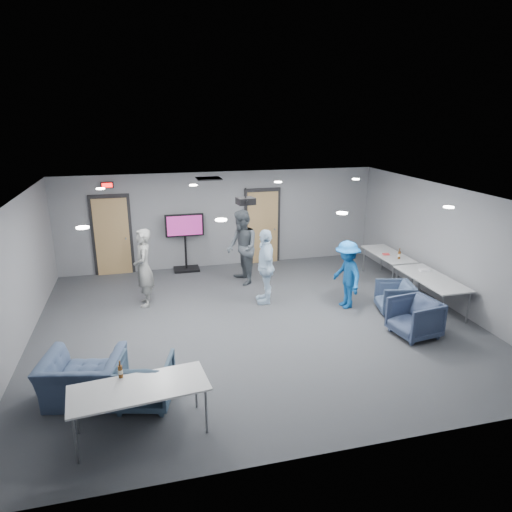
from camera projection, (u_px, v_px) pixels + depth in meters
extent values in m
plane|color=#323539|center=(256.00, 322.00, 9.66)|extent=(9.00, 9.00, 0.00)
plane|color=white|center=(256.00, 196.00, 8.85)|extent=(9.00, 9.00, 0.00)
cube|color=slate|center=(221.00, 219.00, 12.96)|extent=(9.00, 0.02, 2.70)
cube|color=slate|center=(336.00, 361.00, 5.56)|extent=(9.00, 0.02, 2.70)
cube|color=slate|center=(14.00, 281.00, 8.20)|extent=(0.02, 8.00, 2.70)
cube|color=slate|center=(448.00, 247.00, 10.31)|extent=(0.02, 8.00, 2.70)
cube|color=black|center=(112.00, 236.00, 12.31)|extent=(1.06, 0.06, 2.24)
cube|color=#AA8652|center=(112.00, 237.00, 12.28)|extent=(0.90, 0.05, 2.10)
cylinder|color=gray|center=(126.00, 238.00, 12.33)|extent=(0.04, 0.10, 0.04)
cube|color=black|center=(262.00, 226.00, 13.29)|extent=(1.06, 0.06, 2.24)
cube|color=#AA8652|center=(263.00, 228.00, 13.26)|extent=(0.90, 0.05, 2.10)
cylinder|color=gray|center=(275.00, 229.00, 13.31)|extent=(0.04, 0.10, 0.04)
cube|color=black|center=(107.00, 185.00, 11.87)|extent=(0.32, 0.06, 0.16)
cube|color=#FF0C0C|center=(107.00, 185.00, 11.83)|extent=(0.26, 0.02, 0.11)
cube|color=black|center=(209.00, 179.00, 11.33)|extent=(0.60, 0.60, 0.03)
cylinder|color=white|center=(83.00, 228.00, 6.49)|extent=(0.18, 0.18, 0.02)
cylinder|color=white|center=(100.00, 189.00, 9.82)|extent=(0.18, 0.18, 0.02)
cylinder|color=white|center=(221.00, 220.00, 6.96)|extent=(0.18, 0.18, 0.02)
cylinder|color=white|center=(193.00, 185.00, 10.29)|extent=(0.18, 0.18, 0.02)
cylinder|color=white|center=(342.00, 213.00, 7.43)|extent=(0.18, 0.18, 0.02)
cylinder|color=white|center=(278.00, 182.00, 10.76)|extent=(0.18, 0.18, 0.02)
cylinder|color=white|center=(449.00, 207.00, 7.89)|extent=(0.18, 0.18, 0.02)
cylinder|color=white|center=(356.00, 179.00, 11.22)|extent=(0.18, 0.18, 0.02)
imported|color=gray|center=(144.00, 268.00, 10.30)|extent=(0.44, 0.66, 1.80)
imported|color=#4E565D|center=(242.00, 247.00, 11.64)|extent=(0.83, 1.01, 1.92)
imported|color=#C5E2FD|center=(265.00, 266.00, 10.48)|extent=(0.55, 1.07, 1.75)
imported|color=#17529A|center=(347.00, 275.00, 10.23)|extent=(0.64, 1.04, 1.55)
imported|color=#3A4964|center=(395.00, 297.00, 10.10)|extent=(0.90, 0.88, 0.68)
imported|color=#34405A|center=(415.00, 318.00, 8.99)|extent=(0.94, 0.92, 0.76)
imported|color=#384D61|center=(145.00, 381.00, 6.88)|extent=(0.98, 1.00, 0.75)
imported|color=#3E4E6B|center=(83.00, 379.00, 6.95)|extent=(1.34, 1.23, 0.75)
cube|color=silver|center=(388.00, 254.00, 11.93)|extent=(0.71, 1.70, 0.03)
cylinder|color=gray|center=(364.00, 259.00, 12.69)|extent=(0.04, 0.04, 0.70)
cylinder|color=gray|center=(393.00, 278.00, 11.27)|extent=(0.04, 0.04, 0.70)
cylinder|color=gray|center=(382.00, 258.00, 12.82)|extent=(0.04, 0.04, 0.70)
cylinder|color=gray|center=(412.00, 276.00, 11.40)|extent=(0.04, 0.04, 0.70)
cube|color=silver|center=(432.00, 278.00, 10.18)|extent=(0.80, 1.91, 0.03)
cylinder|color=gray|center=(397.00, 281.00, 11.02)|extent=(0.04, 0.04, 0.70)
cylinder|color=gray|center=(442.00, 311.00, 9.40)|extent=(0.04, 0.04, 0.70)
cylinder|color=gray|center=(420.00, 279.00, 11.17)|extent=(0.04, 0.04, 0.70)
cylinder|color=gray|center=(468.00, 307.00, 9.55)|extent=(0.04, 0.04, 0.70)
cube|color=silver|center=(139.00, 388.00, 6.12)|extent=(1.91, 0.97, 0.03)
cylinder|color=gray|center=(196.00, 387.00, 6.78)|extent=(0.04, 0.04, 0.70)
cylinder|color=gray|center=(76.00, 412.00, 6.22)|extent=(0.04, 0.04, 0.70)
cylinder|color=gray|center=(206.00, 411.00, 6.24)|extent=(0.04, 0.04, 0.70)
cylinder|color=gray|center=(76.00, 440.00, 5.68)|extent=(0.04, 0.04, 0.70)
cylinder|color=#532E0E|center=(120.00, 372.00, 6.32)|extent=(0.06, 0.06, 0.18)
cylinder|color=#532E0E|center=(120.00, 363.00, 6.28)|extent=(0.02, 0.02, 0.08)
cylinder|color=beige|center=(120.00, 372.00, 6.32)|extent=(0.07, 0.07, 0.06)
cylinder|color=#532E0E|center=(399.00, 255.00, 11.47)|extent=(0.07, 0.07, 0.19)
cylinder|color=#532E0E|center=(400.00, 250.00, 11.43)|extent=(0.03, 0.03, 0.08)
cylinder|color=beige|center=(399.00, 255.00, 11.47)|extent=(0.07, 0.07, 0.06)
cube|color=red|center=(386.00, 254.00, 11.81)|extent=(0.18, 0.14, 0.04)
cube|color=silver|center=(425.00, 270.00, 10.59)|extent=(0.25, 0.20, 0.05)
cube|color=black|center=(187.00, 269.00, 12.87)|extent=(0.70, 0.50, 0.06)
cylinder|color=black|center=(186.00, 248.00, 12.68)|extent=(0.06, 0.06, 1.20)
cube|color=black|center=(184.00, 225.00, 12.49)|extent=(1.05, 0.07, 0.62)
cube|color=#7C1B60|center=(185.00, 226.00, 12.44)|extent=(0.95, 0.01, 0.54)
cylinder|color=black|center=(246.00, 193.00, 9.93)|extent=(0.04, 0.04, 0.22)
cube|color=black|center=(246.00, 201.00, 9.99)|extent=(0.41, 0.37, 0.15)
cylinder|color=black|center=(247.00, 202.00, 9.83)|extent=(0.08, 0.06, 0.08)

